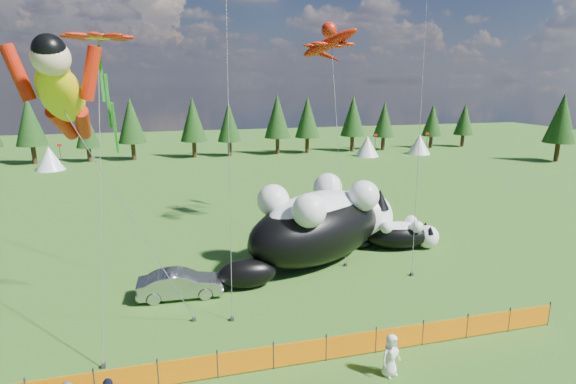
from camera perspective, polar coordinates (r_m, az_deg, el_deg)
The scene contains 11 objects.
ground at distance 20.13m, azimuth -0.92°, elevation -16.32°, with size 160.00×160.00×0.00m, color #123C0B.
safety_fence at distance 17.40m, azimuth 1.55°, elevation -19.71°, with size 22.06×0.06×1.10m.
tree_line at distance 62.35m, azimuth -10.83°, elevation 8.02°, with size 90.00×4.00×8.00m, color black, non-canonical shape.
festival_tents at distance 59.52m, azimuth 0.29°, elevation 5.47°, with size 50.00×3.20×2.80m, color white, non-canonical shape.
cat_large at distance 26.08m, azimuth 4.61°, elevation -3.85°, with size 11.82×8.53×4.63m.
cat_small at distance 28.81m, azimuth 14.19°, elevation -5.18°, with size 5.34×2.67×1.94m.
car at distance 22.60m, azimuth -13.52°, elevation -11.29°, with size 1.40×4.02×1.32m, color #A4A4A9.
spectator_e at distance 17.13m, azimuth 12.91°, elevation -19.56°, with size 0.77×0.50×1.57m, color white.
superhero_kite at distance 17.78m, azimuth -26.80°, elevation 11.01°, with size 6.34×4.76×12.17m.
gecko_kite at distance 30.94m, azimuth 5.25°, elevation 18.30°, with size 6.20×10.54×14.59m.
flower_kite at distance 20.02m, azimuth -22.96°, elevation 17.22°, with size 3.17×5.94×12.43m.
Camera 1 is at (-4.06, -16.91, 10.13)m, focal length 28.00 mm.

